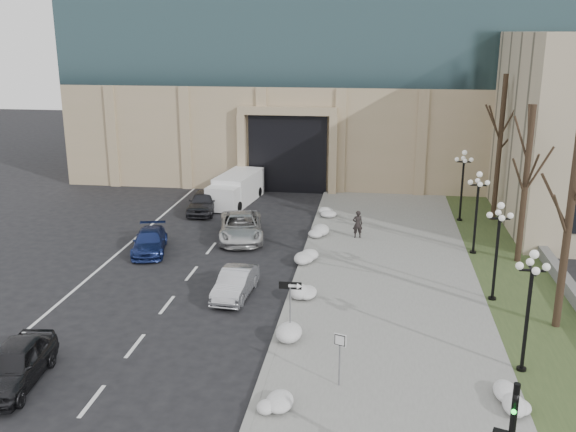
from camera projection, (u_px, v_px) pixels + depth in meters
The scene contains 27 objects.
sidewalk at pixel (387, 283), 31.76m from camera, with size 9.00×40.00×0.12m, color gray.
curb at pixel (297, 278), 32.36m from camera, with size 0.30×40.00×0.14m, color gray.
grass_strip at pixel (523, 290), 30.90m from camera, with size 4.00×40.00×0.10m, color #344522.
stone_wall at pixel (556, 271), 32.45m from camera, with size 0.50×30.00×0.70m, color slate.
car_a at pixel (14, 365), 22.53m from camera, with size 1.81×4.49×1.53m, color black.
car_b at pixel (235, 283), 30.11m from camera, with size 1.38×3.96×1.30m, color #A7A9AF.
car_c at pixel (150, 242), 36.14m from camera, with size 1.76×4.33×1.26m, color navy.
car_d at pixel (241, 227), 38.40m from camera, with size 2.54×5.50×1.53m, color #BEBEBE.
car_e at pixel (204, 202), 44.02m from camera, with size 1.78×4.43×1.51m, color #28282D.
pedestrian at pixel (358, 224), 38.26m from camera, with size 0.61×0.40×1.67m, color black.
box_truck at pixel (236, 189), 46.51m from camera, with size 3.07×6.69×2.05m.
one_way_sign at pixel (294, 293), 25.36m from camera, with size 0.94×0.25×2.54m.
keep_sign at pixel (340, 349), 22.07m from camera, with size 0.43×0.18×2.09m.
snow_clump_b at pixel (269, 400), 21.24m from camera, with size 1.10×1.60×0.36m, color silver.
snow_clump_c at pixel (280, 337), 25.59m from camera, with size 1.10×1.60×0.36m, color silver.
snow_clump_d at pixel (301, 293), 29.84m from camera, with size 1.10×1.60×0.36m, color silver.
snow_clump_e at pixel (309, 259), 34.26m from camera, with size 1.10×1.60×0.36m, color silver.
snow_clump_f at pixel (316, 232), 38.93m from camera, with size 1.10×1.60×0.36m, color silver.
snow_clump_g at pixel (326, 213), 42.95m from camera, with size 1.10×1.60×0.36m, color silver.
snow_clump_h at pixel (508, 400), 21.25m from camera, with size 1.10×1.60×0.36m, color silver.
lamppost_a at pixel (530, 295), 22.68m from camera, with size 1.18×1.18×4.76m.
lamppost_b at pixel (498, 238), 28.86m from camera, with size 1.18×1.18×4.76m.
lamppost_c at pixel (477, 202), 35.04m from camera, with size 1.18×1.18×4.76m.
lamppost_d at pixel (463, 176), 41.23m from camera, with size 1.18×1.18×4.76m.
tree_near at pixel (572, 194), 25.42m from camera, with size 3.20×3.20×9.00m.
tree_mid at pixel (528, 163), 33.12m from camera, with size 3.20×3.20×8.50m.
tree_far at pixel (501, 128), 40.55m from camera, with size 3.20×3.20×9.50m.
Camera 1 is at (2.72, -15.98, 12.07)m, focal length 40.00 mm.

